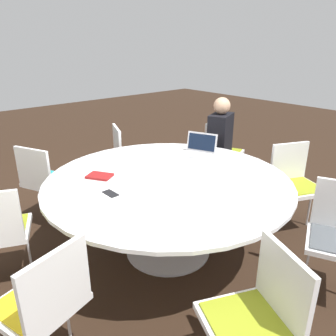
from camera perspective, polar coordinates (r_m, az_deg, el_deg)
The scene contains 12 objects.
ground_plane at distance 3.18m, azimuth 0.00°, elevation -14.06°, with size 16.00×16.00×0.00m, color black.
conference_table at distance 2.86m, azimuth 0.00°, elevation -3.68°, with size 2.11×2.11×0.73m.
chair_0 at distance 4.38m, azimuth 9.03°, elevation 3.55°, with size 0.55×0.57×0.87m.
chair_1 at distance 4.12m, azimuth -6.98°, elevation 2.53°, with size 0.57×0.56×0.87m.
chair_2 at distance 3.61m, azimuth -20.67°, elevation -1.51°, with size 0.57×0.56×0.87m.
chair_4 at distance 2.03m, azimuth -20.79°, elevation -20.52°, with size 0.53×0.54×0.87m.
chair_5 at distance 1.91m, azimuth 15.50°, elevation -23.06°, with size 0.57×0.56×0.87m.
chair_7 at distance 3.57m, azimuth 21.21°, elevation -1.81°, with size 0.56×0.57×0.87m.
person_0 at distance 4.08m, azimuth 9.24°, elevation 5.03°, with size 0.35×0.42×1.22m.
laptop at distance 3.44m, azimuth 5.49°, elevation 3.24°, with size 0.40×0.35×0.21m.
spiral_notebook at distance 2.92m, azimuth -11.82°, elevation -1.37°, with size 0.26×0.24×0.02m.
cell_phone at distance 2.59m, azimuth -9.98°, elevation -4.39°, with size 0.14×0.07×0.01m.
Camera 1 is at (-1.95, 1.72, 1.84)m, focal length 35.00 mm.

